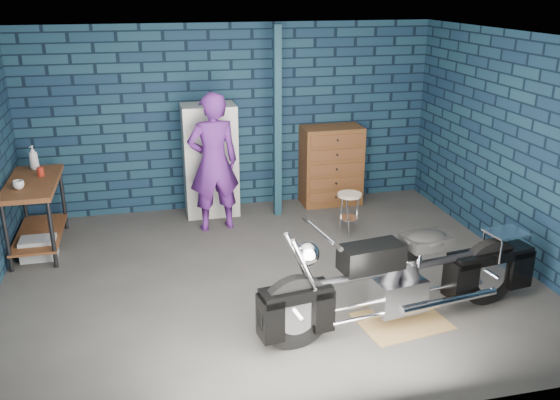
# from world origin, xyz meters

# --- Properties ---
(ground) EXTENTS (6.00, 6.00, 0.00)m
(ground) POSITION_xyz_m (0.00, 0.00, 0.00)
(ground) COLOR #44423F
(ground) RESTS_ON ground
(room_walls) EXTENTS (6.02, 5.01, 2.71)m
(room_walls) POSITION_xyz_m (0.00, 0.55, 1.90)
(room_walls) COLOR #112338
(room_walls) RESTS_ON ground
(support_post) EXTENTS (0.10, 0.10, 2.70)m
(support_post) POSITION_xyz_m (0.55, 1.95, 1.35)
(support_post) COLOR #132F3D
(support_post) RESTS_ON ground
(workbench) EXTENTS (0.60, 1.40, 0.91)m
(workbench) POSITION_xyz_m (-2.68, 1.47, 0.46)
(workbench) COLOR brown
(workbench) RESTS_ON ground
(drip_mat) EXTENTS (0.96, 0.77, 0.01)m
(drip_mat) POSITION_xyz_m (1.10, -1.23, 0.00)
(drip_mat) COLOR olive
(drip_mat) RESTS_ON ground
(motorcycle) EXTENTS (2.67, 1.07, 1.14)m
(motorcycle) POSITION_xyz_m (1.10, -1.23, 0.57)
(motorcycle) COLOR black
(motorcycle) RESTS_ON ground
(person) EXTENTS (0.74, 0.53, 1.89)m
(person) POSITION_xyz_m (-0.40, 1.63, 0.95)
(person) COLOR #5B217D
(person) RESTS_ON ground
(storage_bin) EXTENTS (0.42, 0.30, 0.26)m
(storage_bin) POSITION_xyz_m (-2.66, 1.17, 0.13)
(storage_bin) COLOR #979A9F
(storage_bin) RESTS_ON ground
(locker) EXTENTS (0.75, 0.54, 1.62)m
(locker) POSITION_xyz_m (-0.38, 2.23, 0.81)
(locker) COLOR beige
(locker) RESTS_ON ground
(tool_chest) EXTENTS (0.90, 0.50, 1.20)m
(tool_chest) POSITION_xyz_m (1.46, 2.23, 0.60)
(tool_chest) COLOR brown
(tool_chest) RESTS_ON ground
(shop_stool) EXTENTS (0.35, 0.35, 0.58)m
(shop_stool) POSITION_xyz_m (1.32, 1.00, 0.29)
(shop_stool) COLOR beige
(shop_stool) RESTS_ON ground
(cup_a) EXTENTS (0.17, 0.17, 0.10)m
(cup_a) POSITION_xyz_m (-2.78, 1.19, 0.96)
(cup_a) COLOR beige
(cup_a) RESTS_ON workbench
(mug_red) EXTENTS (0.10, 0.10, 0.12)m
(mug_red) POSITION_xyz_m (-2.60, 1.66, 0.97)
(mug_red) COLOR maroon
(mug_red) RESTS_ON workbench
(bottle) EXTENTS (0.16, 0.16, 0.31)m
(bottle) POSITION_xyz_m (-2.72, 2.00, 1.07)
(bottle) COLOR #979A9F
(bottle) RESTS_ON workbench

